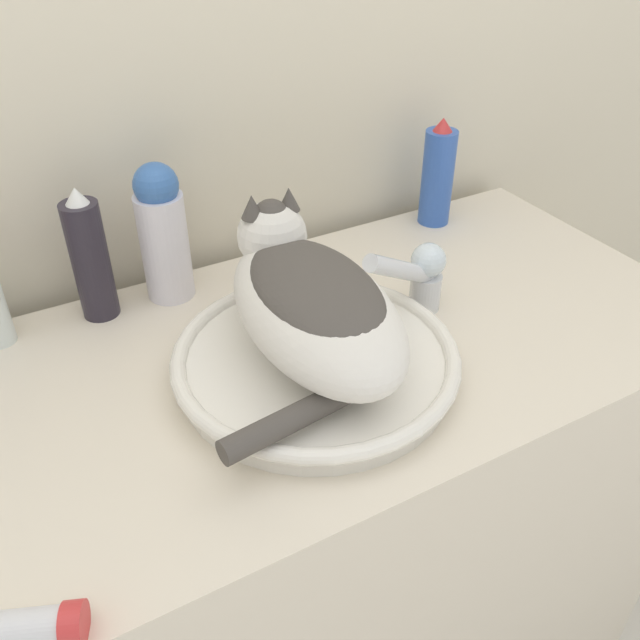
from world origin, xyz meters
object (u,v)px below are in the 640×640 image
spray_bottle_trigger (438,176)px  lotion_bottle_white (163,233)px  faucet (420,274)px  cat (310,300)px  hairspray_can_black (90,258)px  cream_tube (6,631)px

spray_bottle_trigger → lotion_bottle_white: (-0.48, -0.00, 0.02)m
faucet → lotion_bottle_white: bearing=-52.0°
cat → hairspray_can_black: 0.32m
lotion_bottle_white → cream_tube: size_ratio=1.50×
lotion_bottle_white → hairspray_can_black: bearing=180.0°
cat → hairspray_can_black: size_ratio=1.75×
hairspray_can_black → lotion_bottle_white: bearing=0.0°
spray_bottle_trigger → lotion_bottle_white: 0.48m
faucet → cream_tube: 0.63m
lotion_bottle_white → spray_bottle_trigger: bearing=0.0°
cat → lotion_bottle_white: 0.27m
cream_tube → spray_bottle_trigger: bearing=30.0°
hairspray_can_black → cream_tube: (-0.19, -0.44, -0.07)m
hairspray_can_black → cream_tube: hairspray_can_black is taller
spray_bottle_trigger → cream_tube: 0.89m
spray_bottle_trigger → lotion_bottle_white: lotion_bottle_white is taller
faucet → hairspray_can_black: 0.45m
lotion_bottle_white → cream_tube: bearing=-123.4°
faucet → cream_tube: bearing=6.4°
faucet → hairspray_can_black: hairspray_can_black is taller
lotion_bottle_white → cat: bearing=-69.6°
spray_bottle_trigger → cream_tube: (-0.77, -0.44, -0.07)m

